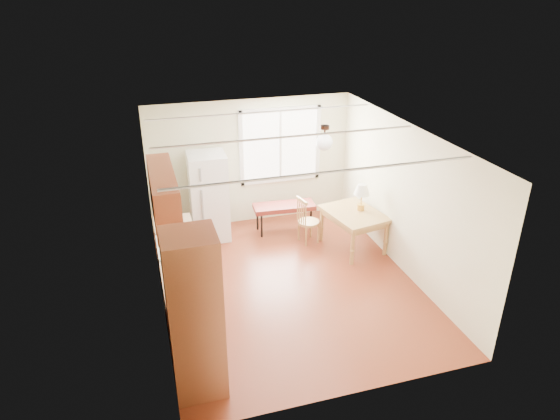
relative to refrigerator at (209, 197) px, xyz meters
name	(u,v)px	position (x,y,z in m)	size (l,w,h in m)	color
room_shell	(289,215)	(0.94, -2.00, 0.41)	(4.60, 5.60, 2.62)	#5B2012
kitchen_run	(183,276)	(-0.78, -2.63, 0.01)	(0.65, 3.40, 2.20)	brown
window_unit	(280,145)	(1.54, 0.47, 0.71)	(1.64, 0.05, 1.51)	white
pendant_light	(324,141)	(1.64, -1.60, 1.40)	(0.26, 0.26, 0.40)	black
refrigerator	(209,197)	(0.00, 0.00, 0.00)	(0.71, 0.73, 1.67)	white
bench	(284,207)	(1.43, -0.14, -0.35)	(1.22, 0.52, 0.55)	maroon
dining_table	(354,217)	(2.44, -1.17, -0.22)	(1.06, 1.29, 0.72)	olive
chair	(305,218)	(1.65, -0.75, -0.33)	(0.42, 0.41, 0.89)	olive
table_lamp	(362,191)	(2.59, -1.11, 0.24)	(0.29, 0.29, 0.50)	gold
coffee_maker	(187,291)	(-0.78, -3.30, 0.19)	(0.21, 0.25, 0.35)	black
kettle	(180,282)	(-0.85, -3.00, 0.15)	(0.11, 0.11, 0.21)	red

